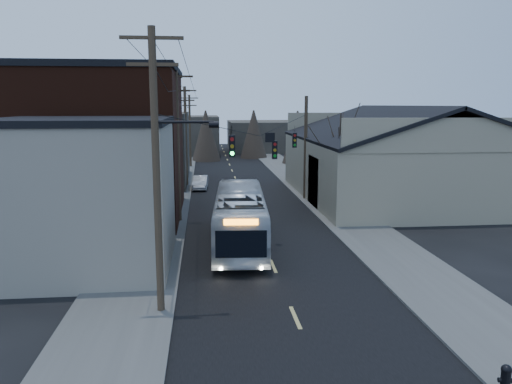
# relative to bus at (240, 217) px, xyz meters

# --- Properties ---
(ground) EXTENTS (160.00, 160.00, 0.00)m
(ground) POSITION_rel_bus_xyz_m (1.33, -12.01, -1.59)
(ground) COLOR black
(ground) RESTS_ON ground
(road_surface) EXTENTS (9.00, 110.00, 0.02)m
(road_surface) POSITION_rel_bus_xyz_m (1.33, 17.99, -1.58)
(road_surface) COLOR black
(road_surface) RESTS_ON ground
(sidewalk_left) EXTENTS (4.00, 110.00, 0.12)m
(sidewalk_left) POSITION_rel_bus_xyz_m (-5.17, 17.99, -1.53)
(sidewalk_left) COLOR #474744
(sidewalk_left) RESTS_ON ground
(sidewalk_right) EXTENTS (4.00, 110.00, 0.12)m
(sidewalk_right) POSITION_rel_bus_xyz_m (7.83, 17.99, -1.53)
(sidewalk_right) COLOR #474744
(sidewalk_right) RESTS_ON ground
(building_clapboard) EXTENTS (8.00, 8.00, 7.00)m
(building_clapboard) POSITION_rel_bus_xyz_m (-7.67, -3.01, 1.91)
(building_clapboard) COLOR gray
(building_clapboard) RESTS_ON ground
(building_brick) EXTENTS (10.00, 12.00, 10.00)m
(building_brick) POSITION_rel_bus_xyz_m (-8.67, 7.99, 3.41)
(building_brick) COLOR black
(building_brick) RESTS_ON ground
(building_left_far) EXTENTS (9.00, 14.00, 7.00)m
(building_left_far) POSITION_rel_bus_xyz_m (-8.17, 23.99, 1.91)
(building_left_far) COLOR #332E28
(building_left_far) RESTS_ON ground
(warehouse) EXTENTS (16.16, 20.60, 7.73)m
(warehouse) POSITION_rel_bus_xyz_m (14.33, 12.99, 1.10)
(warehouse) COLOR gray
(warehouse) RESTS_ON ground
(building_far_left) EXTENTS (10.00, 12.00, 6.00)m
(building_far_left) POSITION_rel_bus_xyz_m (-4.67, 52.99, 1.41)
(building_far_left) COLOR #332E28
(building_far_left) RESTS_ON ground
(building_far_right) EXTENTS (12.00, 14.00, 5.00)m
(building_far_right) POSITION_rel_bus_xyz_m (8.33, 57.99, 0.91)
(building_far_right) COLOR #332E28
(building_far_right) RESTS_ON ground
(bare_tree) EXTENTS (0.40, 0.40, 7.20)m
(bare_tree) POSITION_rel_bus_xyz_m (7.83, 7.99, 2.01)
(bare_tree) COLOR black
(bare_tree) RESTS_ON ground
(utility_lines) EXTENTS (11.24, 45.28, 10.50)m
(utility_lines) POSITION_rel_bus_xyz_m (-1.79, 12.13, 3.36)
(utility_lines) COLOR #382B1E
(utility_lines) RESTS_ON ground
(bus) EXTENTS (3.40, 11.59, 3.19)m
(bus) POSITION_rel_bus_xyz_m (0.00, 0.00, 0.00)
(bus) COLOR silver
(bus) RESTS_ON ground
(parked_car) EXTENTS (1.50, 3.84, 1.25)m
(parked_car) POSITION_rel_bus_xyz_m (-2.36, 19.13, -0.97)
(parked_car) COLOR #B5B9BE
(parked_car) RESTS_ON ground
(fire_hydrant) EXTENTS (0.41, 0.29, 0.84)m
(fire_hydrant) POSITION_rel_bus_xyz_m (6.03, -15.64, -1.03)
(fire_hydrant) COLOR black
(fire_hydrant) RESTS_ON sidewalk_right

